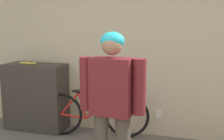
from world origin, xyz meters
The scene contains 5 objects.
wall_back centered at (0.00, 2.49, 1.30)m, with size 8.00×0.07×2.60m.
side_shelf centered at (-1.37, 2.23, 0.52)m, with size 0.96×0.43×1.05m.
person centered at (0.21, 1.10, 0.92)m, with size 0.68×0.26×1.59m.
bicycle centered at (-0.38, 2.18, 0.35)m, with size 1.63×0.47×0.72m.
banana centered at (-1.45, 2.19, 1.07)m, with size 0.32×0.08×0.03m.
Camera 1 is at (0.90, -1.33, 1.64)m, focal length 42.00 mm.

